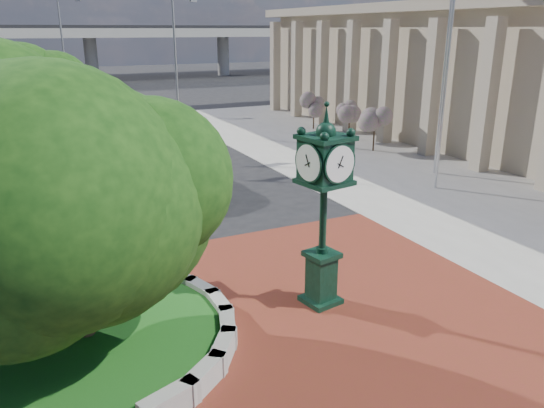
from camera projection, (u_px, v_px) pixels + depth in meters
The scene contains 18 objects.
ground at pixel (282, 302), 14.32m from camera, with size 200.00×200.00×0.00m, color black.
plaza at pixel (300, 319), 13.45m from camera, with size 12.00×12.00×0.04m, color brown.
sidewalk at pixel (457, 161), 29.47m from camera, with size 20.00×50.00×0.04m, color #9E9B93.
planter_wall at pixel (184, 316), 13.11m from camera, with size 2.96×6.77×0.54m.
grass_bed at pixel (88, 341), 12.19m from camera, with size 6.10×6.10×0.40m, color #1A4E16.
civic_building at pixel (533, 74), 32.97m from camera, with size 17.35×44.00×8.60m.
overpass at pixel (49, 33), 71.99m from camera, with size 90.00×12.00×7.50m.
tree_planter at pixel (70, 195), 11.08m from camera, with size 5.20×5.20×6.33m.
tree_street at pixel (53, 107), 27.03m from camera, with size 4.40×4.40×5.45m.
post_clock at pixel (324, 200), 13.36m from camera, with size 1.26×1.26×5.30m.
parked_car at pixel (132, 106), 45.47m from camera, with size 1.66×4.13×1.41m, color #591C0C.
flagpole_a at pixel (446, 60), 25.28m from camera, with size 1.71×0.19×10.92m.
flagpole_b at pixel (446, 76), 22.92m from camera, with size 1.55×0.21×9.92m.
street_lamp_near at pixel (178, 55), 36.67m from camera, with size 1.96×0.80×9.02m.
street_lamp_far at pixel (65, 44), 49.05m from camera, with size 2.09×0.91×9.67m.
shrub_near at pixel (375, 125), 31.47m from camera, with size 1.20×1.20×2.20m.
shrub_mid at pixel (349, 116), 34.83m from camera, with size 1.20×1.20×2.20m.
shrub_far at pixel (314, 107), 38.49m from camera, with size 1.20×1.20×2.20m.
Camera 1 is at (-5.79, -11.36, 7.03)m, focal length 35.00 mm.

